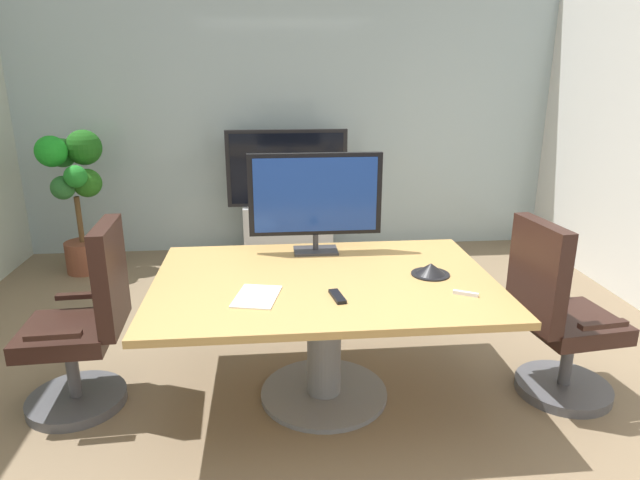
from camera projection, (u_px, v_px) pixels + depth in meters
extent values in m
plane|color=#7A664C|center=(319.00, 424.00, 3.07)|extent=(7.44, 7.44, 0.00)
cube|color=#9EB2B7|center=(290.00, 109.00, 5.68)|extent=(5.58, 0.10, 2.95)
cube|color=#B2894C|center=(324.00, 282.00, 3.12)|extent=(1.91, 1.31, 0.04)
cylinder|color=slate|center=(324.00, 342.00, 3.23)|extent=(0.20, 0.20, 0.71)
cylinder|color=slate|center=(324.00, 393.00, 3.33)|extent=(0.76, 0.76, 0.03)
cylinder|color=#4C4C51|center=(77.00, 400.00, 3.24)|extent=(0.56, 0.56, 0.06)
cylinder|color=#4C4C51|center=(72.00, 368.00, 3.17)|extent=(0.07, 0.07, 0.36)
cube|color=black|center=(67.00, 334.00, 3.11)|extent=(0.50, 0.50, 0.10)
cube|color=black|center=(110.00, 277.00, 3.04)|extent=(0.11, 0.46, 0.60)
cube|color=black|center=(80.00, 296.00, 3.32)|extent=(0.28, 0.06, 0.03)
cube|color=black|center=(53.00, 335.00, 2.83)|extent=(0.28, 0.06, 0.03)
cylinder|color=#4C4C51|center=(563.00, 387.00, 3.36)|extent=(0.56, 0.56, 0.06)
cylinder|color=#4C4C51|center=(567.00, 357.00, 3.30)|extent=(0.07, 0.07, 0.36)
cube|color=black|center=(572.00, 323.00, 3.23)|extent=(0.53, 0.53, 0.10)
cube|color=black|center=(538.00, 274.00, 3.08)|extent=(0.14, 0.46, 0.60)
cube|color=black|center=(603.00, 325.00, 2.95)|extent=(0.28, 0.08, 0.03)
cube|color=black|center=(545.00, 288.00, 3.43)|extent=(0.28, 0.08, 0.03)
cube|color=#333338|center=(316.00, 251.00, 3.56)|extent=(0.28, 0.18, 0.02)
cylinder|color=#333338|center=(316.00, 242.00, 3.54)|extent=(0.04, 0.04, 0.10)
cube|color=black|center=(315.00, 194.00, 3.46)|extent=(0.84, 0.04, 0.52)
cube|color=navy|center=(316.00, 195.00, 3.44)|extent=(0.77, 0.01, 0.47)
cube|color=#B7BABC|center=(288.00, 230.00, 5.71)|extent=(0.90, 0.36, 0.55)
cube|color=black|center=(287.00, 168.00, 5.49)|extent=(1.20, 0.06, 0.76)
cube|color=black|center=(287.00, 169.00, 5.46)|extent=(1.12, 0.01, 0.69)
cylinder|color=brown|center=(85.00, 257.00, 5.30)|extent=(0.34, 0.34, 0.30)
cylinder|color=brown|center=(79.00, 219.00, 5.19)|extent=(0.05, 0.05, 0.44)
sphere|color=#235F18|center=(87.00, 183.00, 5.09)|extent=(0.26, 0.26, 0.26)
sphere|color=#1B5916|center=(84.00, 147.00, 5.11)|extent=(0.33, 0.33, 0.33)
sphere|color=#2C842D|center=(62.00, 153.00, 5.15)|extent=(0.27, 0.27, 0.27)
sphere|color=#1C9423|center=(51.00, 151.00, 4.94)|extent=(0.28, 0.28, 0.28)
sphere|color=#26622A|center=(63.00, 188.00, 5.00)|extent=(0.22, 0.22, 0.22)
sphere|color=#1F7F25|center=(76.00, 176.00, 4.94)|extent=(0.20, 0.20, 0.20)
cone|color=black|center=(431.00, 269.00, 3.16)|extent=(0.19, 0.19, 0.07)
cylinder|color=black|center=(430.00, 274.00, 3.17)|extent=(0.22, 0.22, 0.01)
cube|color=black|center=(337.00, 296.00, 2.85)|extent=(0.08, 0.18, 0.02)
cube|color=silver|center=(466.00, 293.00, 2.88)|extent=(0.12, 0.08, 0.02)
cube|color=white|center=(257.00, 296.00, 2.86)|extent=(0.27, 0.34, 0.01)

